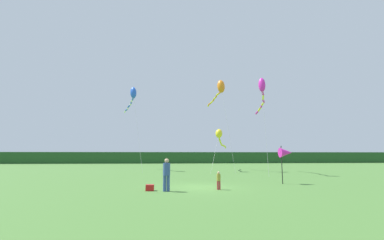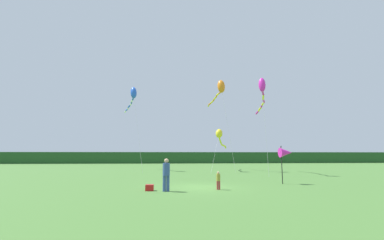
{
  "view_description": "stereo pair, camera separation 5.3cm",
  "coord_description": "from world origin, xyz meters",
  "views": [
    {
      "loc": [
        -1.92,
        -16.41,
        2.06
      ],
      "look_at": [
        0.0,
        6.0,
        5.12
      ],
      "focal_mm": 23.74,
      "sensor_mm": 36.0,
      "label": 1
    },
    {
      "loc": [
        -1.86,
        -16.41,
        2.06
      ],
      "look_at": [
        0.0,
        6.0,
        5.12
      ],
      "focal_mm": 23.74,
      "sensor_mm": 36.0,
      "label": 2
    }
  ],
  "objects": [
    {
      "name": "kite_magenta",
      "position": [
        8.13,
        10.23,
        9.12
      ],
      "size": [
        2.13,
        8.77,
        10.36
      ],
      "color": "#B2B2B2",
      "rests_on": "ground"
    },
    {
      "name": "banner_flag_pole",
      "position": [
        6.4,
        1.36,
        2.18
      ],
      "size": [
        0.9,
        0.7,
        2.68
      ],
      "color": "black",
      "rests_on": "ground"
    },
    {
      "name": "kite_yellow",
      "position": [
        4.28,
        15.22,
        4.45
      ],
      "size": [
        3.61,
        8.4,
        5.39
      ],
      "color": "#B2B2B2",
      "rests_on": "ground"
    },
    {
      "name": "cooler_box",
      "position": [
        -3.05,
        -1.31,
        0.17
      ],
      "size": [
        0.46,
        0.37,
        0.34
      ],
      "primitive_type": "cube",
      "color": "red",
      "rests_on": "ground"
    },
    {
      "name": "kite_blue",
      "position": [
        -7.11,
        18.02,
        10.14
      ],
      "size": [
        4.12,
        10.0,
        11.29
      ],
      "color": "#B2B2B2",
      "rests_on": "ground"
    },
    {
      "name": "ground_plane",
      "position": [
        0.0,
        0.0,
        0.0
      ],
      "size": [
        120.0,
        120.0,
        0.0
      ],
      "primitive_type": "plane",
      "color": "#477533"
    },
    {
      "name": "kite_orange",
      "position": [
        4.59,
        15.82,
        10.79
      ],
      "size": [
        1.94,
        8.35,
        11.9
      ],
      "color": "#B2B2B2",
      "rests_on": "ground"
    },
    {
      "name": "person_adult",
      "position": [
        -2.11,
        -1.66,
        1.02
      ],
      "size": [
        0.4,
        0.4,
        1.83
      ],
      "color": "#334C8C",
      "rests_on": "ground"
    },
    {
      "name": "distant_treeline",
      "position": [
        0.0,
        45.0,
        1.31
      ],
      "size": [
        108.0,
        2.9,
        2.62
      ],
      "primitive_type": "cube",
      "color": "#234C23",
      "rests_on": "ground"
    },
    {
      "name": "person_child",
      "position": [
        0.97,
        -1.21,
        0.59
      ],
      "size": [
        0.23,
        0.23,
        1.06
      ],
      "color": "#B23338",
      "rests_on": "ground"
    }
  ]
}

